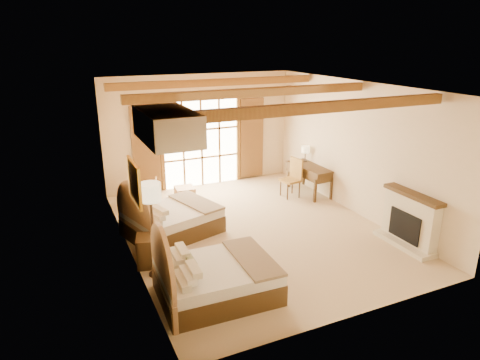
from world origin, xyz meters
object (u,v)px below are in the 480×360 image
armchair (145,191)px  desk (309,178)px  bed_near (209,278)px  bed_far (166,219)px  nightstand (150,251)px

armchair → desk: 4.50m
bed_near → desk: bed_near is taller
bed_far → desk: bed_far is taller
armchair → desk: desk is taller
bed_far → armchair: 2.11m
bed_far → armchair: (-0.02, 2.11, -0.06)m
armchair → bed_near: bearing=103.8°
bed_far → desk: (4.33, 0.96, 0.04)m
bed_far → armchair: bed_far is taller
bed_near → desk: (4.33, 3.63, 0.04)m
bed_near → bed_far: 2.67m
nightstand → armchair: (0.62, 3.28, 0.02)m
desk → bed_far: bearing=-171.5°
bed_near → nightstand: (-0.64, 1.50, -0.09)m
desk → bed_near: bearing=-144.0°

